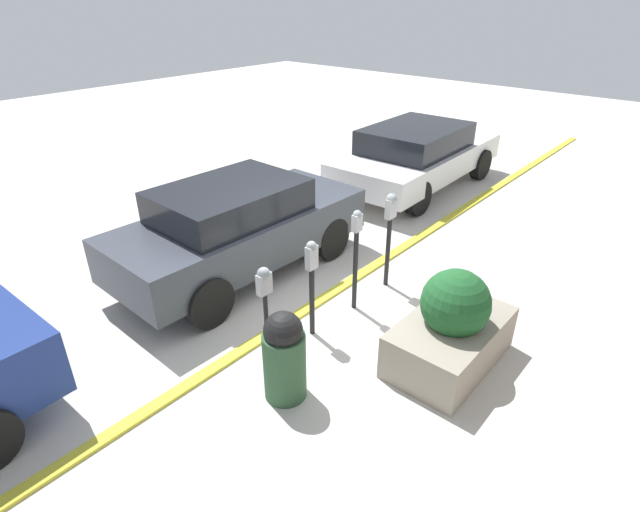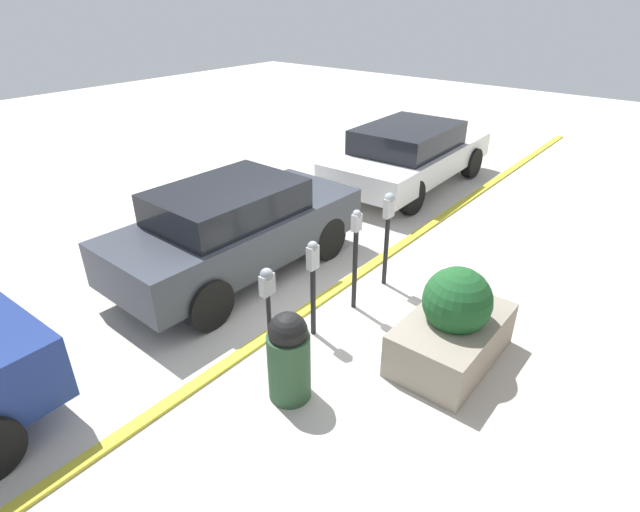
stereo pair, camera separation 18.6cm
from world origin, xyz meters
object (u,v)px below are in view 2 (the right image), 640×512
at_px(parking_meter_middle, 356,248).
at_px(parking_meter_fourth, 388,222).
at_px(planter_box, 453,325).
at_px(parking_meter_nearest, 268,295).
at_px(parking_meter_second, 313,274).
at_px(trash_bin, 289,356).
at_px(parked_car_rear, 410,153).
at_px(parked_car_middle, 236,227).

xyz_separation_m(parking_meter_middle, parking_meter_fourth, (0.84, 0.01, 0.09)).
relative_size(parking_meter_middle, planter_box, 0.93).
height_order(parking_meter_nearest, parking_meter_middle, parking_meter_middle).
distance_m(parking_meter_second, trash_bin, 1.24).
bearing_deg(parking_meter_nearest, parking_meter_second, 2.21).
distance_m(parking_meter_nearest, parked_car_rear, 6.96).
bearing_deg(parking_meter_middle, parked_car_rear, 21.93).
relative_size(parking_meter_second, parked_car_rear, 0.29).
height_order(parking_meter_second, trash_bin, parking_meter_second).
relative_size(parking_meter_second, planter_box, 0.84).
relative_size(parking_meter_nearest, parking_meter_fourth, 0.91).
distance_m(parked_car_middle, parked_car_rear, 5.34).
height_order(parked_car_middle, parked_car_rear, parked_car_middle).
bearing_deg(parking_meter_second, parked_car_middle, 76.06).
bearing_deg(planter_box, parking_meter_fourth, 57.65).
relative_size(parking_meter_nearest, parked_car_rear, 0.29).
bearing_deg(parking_meter_fourth, parked_car_rear, 25.71).
bearing_deg(parked_car_rear, parking_meter_middle, -159.67).
distance_m(parking_meter_nearest, parked_car_middle, 2.42).
bearing_deg(trash_bin, parking_meter_fourth, 10.17).
height_order(parking_meter_nearest, parking_meter_fourth, parking_meter_fourth).
distance_m(parking_meter_nearest, trash_bin, 0.73).
height_order(parked_car_rear, trash_bin, parked_car_rear).
xyz_separation_m(parking_meter_middle, planter_box, (-0.19, -1.61, -0.47)).
bearing_deg(parked_car_rear, parked_car_middle, 178.09).
bearing_deg(planter_box, trash_bin, 147.01).
relative_size(parking_meter_middle, parked_car_middle, 0.36).
bearing_deg(parking_meter_second, parking_meter_nearest, -177.79).
xyz_separation_m(parking_meter_fourth, parked_car_middle, (-1.21, 2.02, -0.24)).
bearing_deg(parking_meter_second, trash_bin, -153.30).
xyz_separation_m(parked_car_middle, trash_bin, (-1.55, -2.51, -0.26)).
bearing_deg(parked_car_middle, parking_meter_second, -102.73).
xyz_separation_m(parking_meter_nearest, parking_meter_second, (0.84, 0.03, -0.12)).
distance_m(parking_meter_fourth, trash_bin, 2.85).
distance_m(parking_meter_fourth, parked_car_middle, 2.36).
bearing_deg(parking_meter_second, parked_car_rear, 18.49).
xyz_separation_m(parking_meter_second, parking_meter_middle, (0.86, -0.05, 0.05)).
relative_size(parking_meter_second, trash_bin, 1.25).
relative_size(parking_meter_second, parked_car_middle, 0.33).
bearing_deg(parking_meter_middle, parking_meter_second, 176.61).
bearing_deg(trash_bin, parked_car_middle, 58.28).
bearing_deg(parking_meter_second, parking_meter_middle, -3.39).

